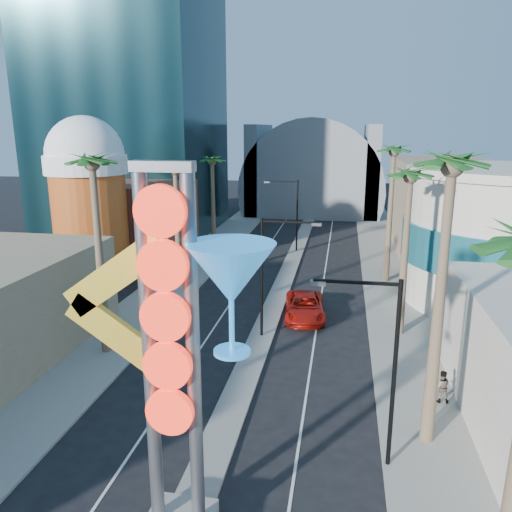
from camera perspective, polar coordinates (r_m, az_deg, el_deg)
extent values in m
cube|color=gray|center=(49.36, -7.43, -1.42)|extent=(5.00, 100.00, 0.15)
cube|color=gray|center=(47.41, 15.09, -2.47)|extent=(5.00, 100.00, 0.15)
cube|color=gray|center=(50.33, 3.98, -1.02)|extent=(1.60, 84.00, 0.15)
cube|color=black|center=(68.84, -14.46, 23.65)|extent=(20.00, 20.00, 50.00)
cube|color=brown|center=(53.46, -13.29, 3.85)|extent=(10.00, 10.00, 8.00)
cube|color=#8F7A5C|center=(59.90, 20.60, 5.39)|extent=(10.00, 20.00, 10.00)
cylinder|color=#AD4717|center=(46.64, -18.32, 3.26)|extent=(6.40, 6.40, 10.00)
cylinder|color=white|center=(45.97, -18.86, 9.87)|extent=(7.00, 7.00, 1.60)
sphere|color=white|center=(45.92, -18.94, 10.86)|extent=(6.60, 6.60, 6.60)
cylinder|color=slate|center=(82.96, 6.56, 7.77)|extent=(22.00, 16.00, 22.00)
cube|color=slate|center=(83.69, 0.37, 9.99)|extent=(2.00, 16.00, 14.00)
cube|color=slate|center=(82.62, 12.95, 9.57)|extent=(2.00, 16.00, 14.00)
cylinder|color=slate|center=(16.00, -12.05, -11.55)|extent=(0.44, 0.44, 12.00)
cylinder|color=slate|center=(15.56, -7.15, -12.11)|extent=(0.44, 0.44, 12.00)
cube|color=slate|center=(14.21, -10.64, 10.06)|extent=(1.80, 0.50, 0.30)
cylinder|color=red|center=(14.02, -10.91, 5.04)|extent=(1.50, 0.25, 1.50)
cylinder|color=red|center=(14.34, -10.62, -1.08)|extent=(1.50, 0.25, 1.50)
cylinder|color=red|center=(14.83, -10.34, -6.86)|extent=(1.50, 0.25, 1.50)
cylinder|color=red|center=(15.45, -10.08, -12.23)|extent=(1.50, 0.25, 1.50)
cylinder|color=red|center=(16.20, -9.83, -17.14)|extent=(1.50, 0.25, 1.50)
cube|color=yellow|center=(15.39, -15.68, -2.05)|extent=(3.47, 0.25, 2.80)
cube|color=yellow|center=(16.06, -15.20, -8.91)|extent=(3.47, 0.25, 2.80)
cone|color=#2585D5|center=(14.20, -2.87, -2.05)|extent=(2.60, 2.60, 1.80)
cylinder|color=#2585D5|center=(14.73, -2.79, -8.03)|extent=(0.16, 0.16, 1.60)
cylinder|color=#2585D5|center=(15.05, -2.76, -10.84)|extent=(1.10, 1.10, 0.12)
cylinder|color=black|center=(32.09, 0.66, -2.68)|extent=(0.18, 0.18, 8.00)
cube|color=black|center=(30.95, 3.98, 3.90)|extent=(3.60, 0.12, 0.12)
cube|color=slate|center=(30.85, 6.94, 3.60)|extent=(0.60, 0.25, 0.18)
cylinder|color=black|center=(55.31, 4.72, 4.53)|extent=(0.18, 0.18, 8.00)
cube|color=black|center=(54.98, 2.91, 8.50)|extent=(3.60, 0.12, 0.12)
cube|color=slate|center=(55.21, 1.24, 8.44)|extent=(0.60, 0.25, 0.18)
cylinder|color=black|center=(20.68, 15.50, -13.27)|extent=(0.18, 0.18, 8.00)
cube|color=black|center=(19.12, 11.42, -2.98)|extent=(3.24, 0.12, 0.12)
cube|color=slate|center=(19.16, 7.09, -3.08)|extent=(0.60, 0.25, 0.18)
cylinder|color=brown|center=(30.72, -17.40, -0.73)|extent=(0.40, 0.40, 11.50)
sphere|color=#1B511C|center=(29.81, -18.24, 10.00)|extent=(2.40, 2.40, 2.40)
cylinder|color=brown|center=(43.45, -8.96, 3.04)|extent=(0.40, 0.40, 10.00)
sphere|color=#1B511C|center=(42.76, -9.23, 9.62)|extent=(2.40, 2.40, 2.40)
cylinder|color=brown|center=(54.75, -4.92, 5.49)|extent=(0.40, 0.40, 10.00)
sphere|color=#1B511C|center=(54.21, -5.04, 10.72)|extent=(2.40, 2.40, 2.40)
cylinder|color=brown|center=(21.96, 20.09, -6.26)|extent=(0.40, 0.40, 12.00)
sphere|color=#1B511C|center=(20.72, 21.52, 9.49)|extent=(2.40, 2.40, 2.40)
cylinder|color=brown|center=(33.53, 16.60, -0.32)|extent=(0.40, 0.40, 10.50)
sphere|color=#1B511C|center=(32.65, 17.26, 8.63)|extent=(2.40, 2.40, 2.40)
cylinder|color=brown|center=(45.11, 15.02, 4.11)|extent=(0.40, 0.40, 11.50)
sphere|color=#1B511C|center=(44.50, 15.51, 11.41)|extent=(2.40, 2.40, 2.40)
imported|color=#B6160E|center=(36.63, 5.59, -5.77)|extent=(3.34, 6.25, 1.67)
imported|color=gray|center=(27.20, 20.44, -13.79)|extent=(0.83, 0.66, 1.67)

